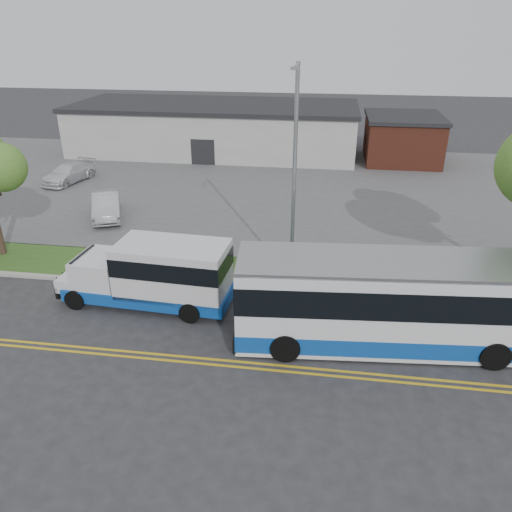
% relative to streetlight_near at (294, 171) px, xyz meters
% --- Properties ---
extents(ground, '(140.00, 140.00, 0.00)m').
position_rel_streetlight_near_xyz_m(ground, '(-3.00, -2.73, -5.23)').
color(ground, '#28282B').
rests_on(ground, ground).
extents(lane_line_north, '(70.00, 0.12, 0.01)m').
position_rel_streetlight_near_xyz_m(lane_line_north, '(-3.00, -6.58, -5.23)').
color(lane_line_north, gold).
rests_on(lane_line_north, ground).
extents(lane_line_south, '(70.00, 0.12, 0.01)m').
position_rel_streetlight_near_xyz_m(lane_line_south, '(-3.00, -6.88, -5.23)').
color(lane_line_south, gold).
rests_on(lane_line_south, ground).
extents(curb, '(80.00, 0.30, 0.15)m').
position_rel_streetlight_near_xyz_m(curb, '(-3.00, -1.63, -5.16)').
color(curb, '#9E9B93').
rests_on(curb, ground).
extents(verge, '(80.00, 3.30, 0.10)m').
position_rel_streetlight_near_xyz_m(verge, '(-3.00, 0.17, -5.18)').
color(verge, '#2F4717').
rests_on(verge, ground).
extents(parking_lot, '(80.00, 25.00, 0.10)m').
position_rel_streetlight_near_xyz_m(parking_lot, '(-3.00, 14.27, -5.18)').
color(parking_lot, '#4C4C4F').
rests_on(parking_lot, ground).
extents(commercial_building, '(25.40, 10.40, 4.35)m').
position_rel_streetlight_near_xyz_m(commercial_building, '(-9.00, 24.27, -3.05)').
color(commercial_building, '#9E9E99').
rests_on(commercial_building, ground).
extents(brick_wing, '(6.30, 7.30, 3.90)m').
position_rel_streetlight_near_xyz_m(brick_wing, '(7.50, 23.27, -3.27)').
color(brick_wing, brown).
rests_on(brick_wing, ground).
extents(streetlight_near, '(0.35, 1.53, 9.50)m').
position_rel_streetlight_near_xyz_m(streetlight_near, '(0.00, 0.00, 0.00)').
color(streetlight_near, gray).
rests_on(streetlight_near, verge).
extents(shuttle_bus, '(7.53, 2.86, 2.84)m').
position_rel_streetlight_near_xyz_m(shuttle_bus, '(-5.39, -3.06, -3.72)').
color(shuttle_bus, '#0E429A').
rests_on(shuttle_bus, ground).
extents(transit_bus, '(12.58, 3.86, 3.44)m').
position_rel_streetlight_near_xyz_m(transit_bus, '(4.53, -4.53, -3.50)').
color(transit_bus, silver).
rests_on(transit_bus, ground).
extents(pedestrian, '(0.85, 0.84, 1.98)m').
position_rel_streetlight_near_xyz_m(pedestrian, '(-4.64, -0.83, -4.15)').
color(pedestrian, black).
rests_on(pedestrian, verge).
extents(parked_car_a, '(3.21, 4.77, 1.49)m').
position_rel_streetlight_near_xyz_m(parked_car_a, '(-11.83, 6.31, -4.39)').
color(parked_car_a, '#AFB2B6').
rests_on(parked_car_a, parking_lot).
extents(parked_car_b, '(2.86, 4.97, 1.36)m').
position_rel_streetlight_near_xyz_m(parked_car_b, '(-17.70, 12.94, -4.46)').
color(parked_car_b, silver).
rests_on(parked_car_b, parking_lot).
extents(grocery_bag_left, '(0.32, 0.32, 0.32)m').
position_rel_streetlight_near_xyz_m(grocery_bag_left, '(-4.94, -1.08, -4.97)').
color(grocery_bag_left, white).
rests_on(grocery_bag_left, verge).
extents(grocery_bag_right, '(0.32, 0.32, 0.32)m').
position_rel_streetlight_near_xyz_m(grocery_bag_right, '(-4.34, -0.58, -4.97)').
color(grocery_bag_right, white).
rests_on(grocery_bag_right, verge).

